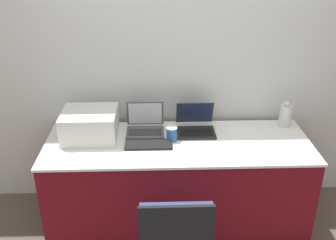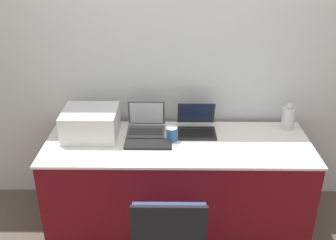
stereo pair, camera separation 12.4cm
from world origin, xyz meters
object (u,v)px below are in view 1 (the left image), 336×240
at_px(metal_pitcher, 286,115).
at_px(chair, 175,235).
at_px(printer, 90,124).
at_px(laptop_left, 145,125).
at_px(coffee_cup, 172,134).
at_px(laptop_right, 196,125).
at_px(external_keyboard, 149,145).

height_order(metal_pitcher, chair, metal_pitcher).
relative_size(printer, laptop_left, 1.40).
bearing_deg(laptop_left, coffee_cup, -38.51).
height_order(laptop_right, chair, laptop_right).
distance_m(laptop_left, chair, 1.09).
xyz_separation_m(laptop_left, external_keyboard, (0.03, -0.26, -0.04)).
bearing_deg(external_keyboard, coffee_cup, 25.06).
relative_size(laptop_left, metal_pitcher, 1.34).
bearing_deg(laptop_right, coffee_cup, -141.72).
distance_m(printer, external_keyboard, 0.52).
distance_m(printer, chair, 1.19).
xyz_separation_m(external_keyboard, metal_pitcher, (1.18, 0.32, 0.09)).
distance_m(printer, coffee_cup, 0.67).
distance_m(printer, metal_pitcher, 1.67).
xyz_separation_m(coffee_cup, chair, (-0.01, -0.86, -0.28)).
relative_size(laptop_right, external_keyboard, 0.85).
bearing_deg(chair, coffee_cup, 89.15).
xyz_separation_m(laptop_left, metal_pitcher, (1.21, 0.06, 0.05)).
distance_m(metal_pitcher, chair, 1.53).
bearing_deg(laptop_left, metal_pitcher, 3.05).
xyz_separation_m(laptop_left, laptop_right, (0.43, -0.01, -0.00)).
relative_size(laptop_left, laptop_right, 0.98).
distance_m(external_keyboard, coffee_cup, 0.21).
bearing_deg(laptop_right, laptop_left, 179.12).
height_order(printer, chair, printer).
bearing_deg(coffee_cup, metal_pitcher, 13.37).
xyz_separation_m(external_keyboard, coffee_cup, (0.19, 0.09, 0.05)).
relative_size(laptop_right, chair, 0.36).
bearing_deg(metal_pitcher, laptop_left, -176.95).
height_order(external_keyboard, chair, chair).
xyz_separation_m(metal_pitcher, chair, (-1.01, -1.10, -0.32)).
bearing_deg(laptop_left, chair, -78.90).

